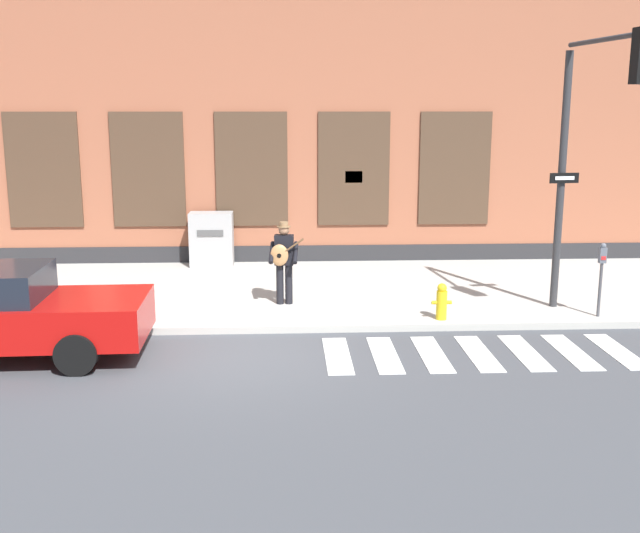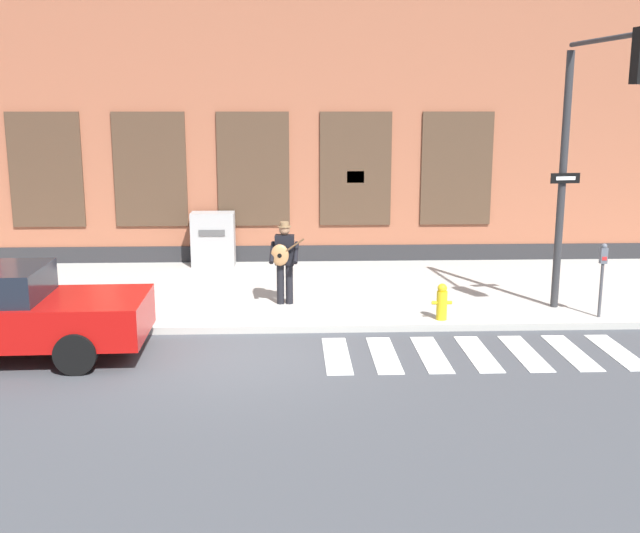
{
  "view_description": "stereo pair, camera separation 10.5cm",
  "coord_description": "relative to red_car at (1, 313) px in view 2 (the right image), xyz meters",
  "views": [
    {
      "loc": [
        0.84,
        -11.98,
        4.07
      ],
      "look_at": [
        1.48,
        1.53,
        1.19
      ],
      "focal_mm": 42.0,
      "sensor_mm": 36.0,
      "label": 1
    },
    {
      "loc": [
        0.94,
        -11.99,
        4.07
      ],
      "look_at": [
        1.48,
        1.53,
        1.19
      ],
      "focal_mm": 42.0,
      "sensor_mm": 36.0,
      "label": 2
    }
  ],
  "objects": [
    {
      "name": "parking_meter",
      "position": [
        10.67,
        1.57,
        0.31
      ],
      "size": [
        0.13,
        0.11,
        1.44
      ],
      "color": "#47474C",
      "rests_on": "sidewalk"
    },
    {
      "name": "red_car",
      "position": [
        0.0,
        0.0,
        0.0
      ],
      "size": [
        4.65,
        2.07,
        1.53
      ],
      "color": "#B20F0C",
      "rests_on": "ground"
    },
    {
      "name": "busker",
      "position": [
        4.62,
        2.79,
        0.32
      ],
      "size": [
        0.71,
        0.56,
        1.69
      ],
      "color": "black",
      "rests_on": "sidewalk"
    },
    {
      "name": "building_backdrop",
      "position": [
        3.82,
        9.14,
        3.26
      ],
      "size": [
        28.0,
        4.06,
        8.07
      ],
      "color": "#99563D",
      "rests_on": "ground"
    },
    {
      "name": "fire_hydrant",
      "position": [
        7.61,
        1.51,
        -0.29
      ],
      "size": [
        0.38,
        0.2,
        0.7
      ],
      "color": "gold",
      "rests_on": "sidewalk"
    },
    {
      "name": "traffic_light",
      "position": [
        10.21,
        1.38,
        2.93
      ],
      "size": [
        0.77,
        2.65,
        5.18
      ],
      "color": "#2D2D30",
      "rests_on": "sidewalk"
    },
    {
      "name": "ground_plane",
      "position": [
        3.83,
        -0.06,
        -0.77
      ],
      "size": [
        160.0,
        160.0,
        0.0
      ],
      "primitive_type": "plane",
      "color": "#424449"
    },
    {
      "name": "crosswalk",
      "position": [
        7.91,
        -0.14,
        -0.76
      ],
      "size": [
        5.2,
        1.9,
        0.01
      ],
      "color": "silver",
      "rests_on": "ground"
    },
    {
      "name": "sidewalk",
      "position": [
        3.83,
        4.16,
        -0.7
      ],
      "size": [
        28.0,
        5.98,
        0.13
      ],
      "color": "#ADAAA3",
      "rests_on": "ground"
    },
    {
      "name": "utility_box",
      "position": [
        2.8,
        6.7,
        0.04
      ],
      "size": [
        1.08,
        0.63,
        1.36
      ],
      "color": "#9E9E9E",
      "rests_on": "sidewalk"
    }
  ]
}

